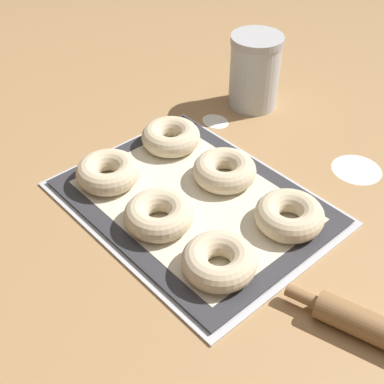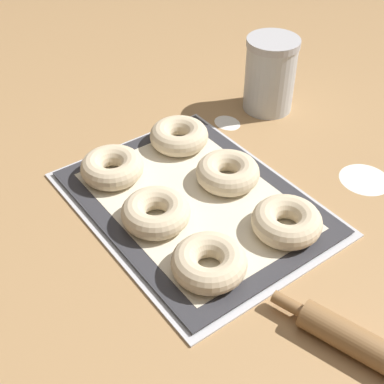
# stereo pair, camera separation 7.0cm
# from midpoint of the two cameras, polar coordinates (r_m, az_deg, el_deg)

# --- Properties ---
(ground_plane) EXTENTS (2.80, 2.80, 0.00)m
(ground_plane) POSITION_cam_midpoint_polar(r_m,az_deg,el_deg) (0.99, 2.47, -1.59)
(ground_plane) COLOR #A87F51
(baking_tray) EXTENTS (0.49, 0.38, 0.01)m
(baking_tray) POSITION_cam_midpoint_polar(r_m,az_deg,el_deg) (0.99, 2.02, -1.33)
(baking_tray) COLOR silver
(baking_tray) RESTS_ON ground_plane
(baking_mat) EXTENTS (0.47, 0.35, 0.00)m
(baking_mat) POSITION_cam_midpoint_polar(r_m,az_deg,el_deg) (0.99, 2.03, -1.09)
(baking_mat) COLOR #333338
(baking_mat) RESTS_ON baking_tray
(bagel_front_left) EXTENTS (0.12, 0.12, 0.04)m
(bagel_front_left) POSITION_cam_midpoint_polar(r_m,az_deg,el_deg) (1.04, -6.62, 2.60)
(bagel_front_left) COLOR beige
(bagel_front_left) RESTS_ON baking_mat
(bagel_front_center) EXTENTS (0.12, 0.12, 0.04)m
(bagel_front_center) POSITION_cam_midpoint_polar(r_m,az_deg,el_deg) (0.93, -1.79, -2.22)
(bagel_front_center) COLOR beige
(bagel_front_center) RESTS_ON baking_mat
(bagel_front_right) EXTENTS (0.12, 0.12, 0.04)m
(bagel_front_right) POSITION_cam_midpoint_polar(r_m,az_deg,el_deg) (0.85, 4.21, -7.59)
(bagel_front_right) COLOR beige
(bagel_front_right) RESTS_ON baking_mat
(bagel_back_left) EXTENTS (0.12, 0.12, 0.04)m
(bagel_back_left) POSITION_cam_midpoint_polar(r_m,az_deg,el_deg) (1.12, 0.41, 5.98)
(bagel_back_left) COLOR beige
(bagel_back_left) RESTS_ON baking_mat
(bagel_back_center) EXTENTS (0.12, 0.12, 0.04)m
(bagel_back_center) POSITION_cam_midpoint_polar(r_m,az_deg,el_deg) (1.02, 5.79, 2.04)
(bagel_back_center) COLOR beige
(bagel_back_center) RESTS_ON baking_mat
(bagel_back_right) EXTENTS (0.12, 0.12, 0.04)m
(bagel_back_right) POSITION_cam_midpoint_polar(r_m,az_deg,el_deg) (0.94, 12.19, -3.17)
(bagel_back_right) COLOR beige
(bagel_back_right) RESTS_ON baking_mat
(flour_canister) EXTENTS (0.12, 0.12, 0.17)m
(flour_canister) POSITION_cam_midpoint_polar(r_m,az_deg,el_deg) (1.25, 9.97, 12.21)
(flour_canister) COLOR silver
(flour_canister) RESTS_ON ground_plane
(flour_patch_near) EXTENTS (0.10, 0.10, 0.00)m
(flour_patch_near) POSITION_cam_midpoint_polar(r_m,az_deg,el_deg) (1.12, 19.69, 1.26)
(flour_patch_near) COLOR white
(flour_patch_near) RESTS_ON ground_plane
(flour_patch_far) EXTENTS (0.07, 0.05, 0.00)m
(flour_patch_far) POSITION_cam_midpoint_polar(r_m,az_deg,el_deg) (1.22, 5.44, 7.36)
(flour_patch_far) COLOR white
(flour_patch_far) RESTS_ON ground_plane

